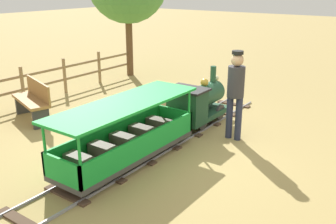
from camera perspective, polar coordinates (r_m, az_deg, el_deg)
The scene contains 7 objects.
ground_plane at distance 6.75m, azimuth -1.25°, elevation -4.98°, with size 60.00×60.00×0.00m, color #A38C51.
track at distance 6.78m, azimuth -0.99°, elevation -4.71°, with size 0.79×6.40×0.04m.
locomotive at distance 7.55m, azimuth 4.43°, elevation 1.49°, with size 0.75×1.44×1.06m.
passenger_car at distance 5.99m, azimuth -6.17°, elevation -3.95°, with size 0.85×2.70×0.97m.
conductor_person at distance 6.83m, azimuth 10.09°, elevation 3.51°, with size 0.30×0.30×1.62m.
park_bench at distance 8.34m, azimuth -19.55°, elevation 1.64°, with size 1.36×0.78×0.82m.
fence_section at distance 9.47m, azimuth -20.95°, elevation 3.87°, with size 0.08×7.48×0.90m.
Camera 1 is at (3.72, -4.93, 2.72)m, focal length 40.73 mm.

